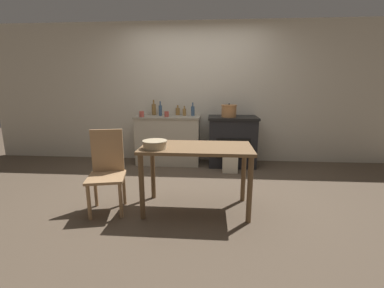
{
  "coord_description": "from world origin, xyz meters",
  "views": [
    {
      "loc": [
        0.28,
        -3.32,
        1.41
      ],
      "look_at": [
        0.0,
        0.37,
        0.57
      ],
      "focal_mm": 24.0,
      "sensor_mm": 36.0,
      "label": 1
    }
  ],
  "objects_px": {
    "work_table": "(196,156)",
    "cup_center_right": "(142,114)",
    "stock_pot": "(229,111)",
    "cup_mid_right": "(167,114)",
    "stove": "(232,141)",
    "bottle_mid_left": "(178,111)",
    "bottle_center": "(184,112)",
    "chair": "(107,169)",
    "flour_sack": "(230,161)",
    "bottle_far_left": "(160,110)",
    "bottle_center_left": "(154,109)",
    "bottle_left": "(193,111)",
    "mixing_bowl_large": "(155,144)"
  },
  "relations": [
    {
      "from": "work_table",
      "to": "cup_center_right",
      "type": "xyz_separation_m",
      "value": [
        -1.06,
        1.62,
        0.29
      ]
    },
    {
      "from": "stove",
      "to": "cup_center_right",
      "type": "xyz_separation_m",
      "value": [
        -1.6,
        -0.17,
        0.49
      ]
    },
    {
      "from": "bottle_center_left",
      "to": "bottle_center",
      "type": "distance_m",
      "value": 0.59
    },
    {
      "from": "chair",
      "to": "bottle_left",
      "type": "relative_size",
      "value": 3.87
    },
    {
      "from": "flour_sack",
      "to": "bottle_far_left",
      "type": "xyz_separation_m",
      "value": [
        -1.25,
        0.5,
        0.78
      ]
    },
    {
      "from": "bottle_left",
      "to": "cup_mid_right",
      "type": "xyz_separation_m",
      "value": [
        -0.45,
        -0.18,
        -0.04
      ]
    },
    {
      "from": "mixing_bowl_large",
      "to": "bottle_mid_left",
      "type": "xyz_separation_m",
      "value": [
        -0.03,
        2.14,
        0.15
      ]
    },
    {
      "from": "mixing_bowl_large",
      "to": "stove",
      "type": "bearing_deg",
      "value": 63.19
    },
    {
      "from": "stove",
      "to": "bottle_mid_left",
      "type": "xyz_separation_m",
      "value": [
        -1.01,
        0.2,
        0.51
      ]
    },
    {
      "from": "work_table",
      "to": "flour_sack",
      "type": "height_order",
      "value": "work_table"
    },
    {
      "from": "chair",
      "to": "flour_sack",
      "type": "xyz_separation_m",
      "value": [
        1.5,
        1.43,
        -0.28
      ]
    },
    {
      "from": "chair",
      "to": "bottle_far_left",
      "type": "distance_m",
      "value": 2.01
    },
    {
      "from": "stock_pot",
      "to": "bottle_center",
      "type": "xyz_separation_m",
      "value": [
        -0.8,
        0.16,
        -0.04
      ]
    },
    {
      "from": "work_table",
      "to": "bottle_left",
      "type": "xyz_separation_m",
      "value": [
        -0.18,
        1.87,
        0.33
      ]
    },
    {
      "from": "mixing_bowl_large",
      "to": "bottle_center_left",
      "type": "relative_size",
      "value": 0.95
    },
    {
      "from": "bottle_far_left",
      "to": "bottle_left",
      "type": "relative_size",
      "value": 1.09
    },
    {
      "from": "bottle_center",
      "to": "cup_mid_right",
      "type": "height_order",
      "value": "bottle_center"
    },
    {
      "from": "chair",
      "to": "bottle_left",
      "type": "distance_m",
      "value": 2.17
    },
    {
      "from": "chair",
      "to": "stock_pot",
      "type": "height_order",
      "value": "stock_pot"
    },
    {
      "from": "flour_sack",
      "to": "bottle_far_left",
      "type": "distance_m",
      "value": 1.56
    },
    {
      "from": "bottle_far_left",
      "to": "work_table",
      "type": "bearing_deg",
      "value": -67.51
    },
    {
      "from": "stove",
      "to": "bottle_center_left",
      "type": "relative_size",
      "value": 3.17
    },
    {
      "from": "work_table",
      "to": "stock_pot",
      "type": "bearing_deg",
      "value": 74.96
    },
    {
      "from": "flour_sack",
      "to": "cup_mid_right",
      "type": "distance_m",
      "value": 1.37
    },
    {
      "from": "work_table",
      "to": "bottle_left",
      "type": "height_order",
      "value": "bottle_left"
    },
    {
      "from": "stock_pot",
      "to": "bottle_far_left",
      "type": "bearing_deg",
      "value": 173.53
    },
    {
      "from": "stove",
      "to": "cup_center_right",
      "type": "bearing_deg",
      "value": -173.8
    },
    {
      "from": "stock_pot",
      "to": "cup_mid_right",
      "type": "distance_m",
      "value": 1.09
    },
    {
      "from": "work_table",
      "to": "flour_sack",
      "type": "relative_size",
      "value": 3.07
    },
    {
      "from": "cup_mid_right",
      "to": "bottle_center",
      "type": "bearing_deg",
      "value": 33.76
    },
    {
      "from": "chair",
      "to": "cup_mid_right",
      "type": "bearing_deg",
      "value": 64.72
    },
    {
      "from": "flour_sack",
      "to": "bottle_mid_left",
      "type": "height_order",
      "value": "bottle_mid_left"
    },
    {
      "from": "bottle_far_left",
      "to": "bottle_left",
      "type": "height_order",
      "value": "bottle_far_left"
    },
    {
      "from": "stove",
      "to": "bottle_far_left",
      "type": "distance_m",
      "value": 1.42
    },
    {
      "from": "mixing_bowl_large",
      "to": "cup_center_right",
      "type": "relative_size",
      "value": 2.6
    },
    {
      "from": "bottle_mid_left",
      "to": "cup_center_right",
      "type": "xyz_separation_m",
      "value": [
        -0.59,
        -0.38,
        -0.02
      ]
    },
    {
      "from": "stock_pot",
      "to": "bottle_mid_left",
      "type": "height_order",
      "value": "stock_pot"
    },
    {
      "from": "bottle_center",
      "to": "mixing_bowl_large",
      "type": "bearing_deg",
      "value": -93.0
    },
    {
      "from": "chair",
      "to": "cup_center_right",
      "type": "distance_m",
      "value": 1.75
    },
    {
      "from": "stove",
      "to": "bottle_left",
      "type": "distance_m",
      "value": 0.9
    },
    {
      "from": "cup_mid_right",
      "to": "chair",
      "type": "bearing_deg",
      "value": -102.61
    },
    {
      "from": "chair",
      "to": "stock_pot",
      "type": "distance_m",
      "value": 2.38
    },
    {
      "from": "stove",
      "to": "bottle_left",
      "type": "bearing_deg",
      "value": 173.91
    },
    {
      "from": "work_table",
      "to": "cup_mid_right",
      "type": "bearing_deg",
      "value": 110.35
    },
    {
      "from": "stove",
      "to": "bottle_mid_left",
      "type": "bearing_deg",
      "value": 168.69
    },
    {
      "from": "chair",
      "to": "bottle_far_left",
      "type": "height_order",
      "value": "bottle_far_left"
    },
    {
      "from": "stock_pot",
      "to": "cup_mid_right",
      "type": "height_order",
      "value": "stock_pot"
    },
    {
      "from": "flour_sack",
      "to": "bottle_mid_left",
      "type": "bearing_deg",
      "value": 146.29
    },
    {
      "from": "bottle_center_left",
      "to": "stock_pot",
      "type": "bearing_deg",
      "value": -10.11
    },
    {
      "from": "cup_center_right",
      "to": "chair",
      "type": "bearing_deg",
      "value": -88.75
    }
  ]
}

